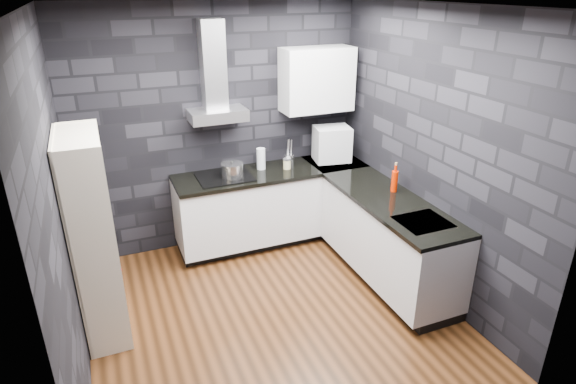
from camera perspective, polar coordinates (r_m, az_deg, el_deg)
ground at (r=4.66m, az=-1.93°, el=-14.12°), size 3.20×3.20×0.00m
ceiling at (r=3.69m, az=-2.53°, el=21.25°), size 3.20×3.20×0.00m
wall_back at (r=5.45m, az=-8.21°, el=7.41°), size 3.20×0.05×2.70m
wall_front at (r=2.69m, az=10.21°, el=-10.81°), size 3.20×0.05×2.70m
wall_left at (r=3.79m, az=-25.90°, el=-2.26°), size 0.05×3.20×2.70m
wall_right at (r=4.75m, az=16.56°, el=4.21°), size 0.05×3.20×2.70m
toekick_back at (r=5.83m, az=-1.98°, el=-5.08°), size 2.18×0.50×0.10m
toekick_right at (r=5.23m, az=11.73°, el=-9.34°), size 0.50×1.78×0.10m
counter_back_cab at (r=5.60m, az=-1.90°, el=-1.40°), size 2.20×0.60×0.76m
counter_right_cab at (r=4.99m, az=11.75°, el=-5.30°), size 0.60×1.80×0.76m
counter_back_top at (r=5.44m, az=-1.92°, el=2.37°), size 2.20×0.62×0.04m
counter_right_top at (r=4.80m, az=12.04°, el=-1.14°), size 0.62×1.80×0.04m
counter_corner_top at (r=5.75m, az=5.53°, el=3.50°), size 0.62×0.62×0.04m
hood_body at (r=5.20m, az=-8.32°, el=9.02°), size 0.60×0.34×0.12m
hood_chimney at (r=5.17m, az=-8.87°, el=14.68°), size 0.24×0.20×0.90m
upper_cabinet at (r=5.52m, az=3.43°, el=13.15°), size 0.80×0.35×0.70m
cooktop at (r=5.28m, az=-7.55°, el=1.83°), size 0.58×0.50×0.01m
sink_rim at (r=4.45m, az=15.72°, el=-3.44°), size 0.44×0.40×0.01m
pot at (r=5.23m, az=-6.61°, el=2.54°), size 0.29×0.29×0.14m
glass_vase at (r=5.44m, az=-3.22°, el=3.95°), size 0.12×0.12×0.24m
storage_jar at (r=5.46m, az=-0.13°, el=3.31°), size 0.10×0.10×0.11m
utensil_crock at (r=5.54m, az=0.14°, el=3.77°), size 0.12×0.12×0.14m
appliance_garage at (r=5.64m, az=5.22°, el=5.71°), size 0.45×0.38×0.40m
red_bottle at (r=4.96m, az=12.50°, el=1.25°), size 0.07×0.07×0.22m
bookshelf at (r=4.32m, az=-22.02°, el=-5.10°), size 0.47×0.85×1.80m
fruit_bowl at (r=4.26m, az=-22.07°, el=-5.01°), size 0.23×0.23×0.05m
book_red at (r=4.63m, az=-21.33°, el=-7.70°), size 0.15×0.05×0.20m
book_second at (r=4.60m, az=-21.68°, el=-7.61°), size 0.16×0.03×0.22m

